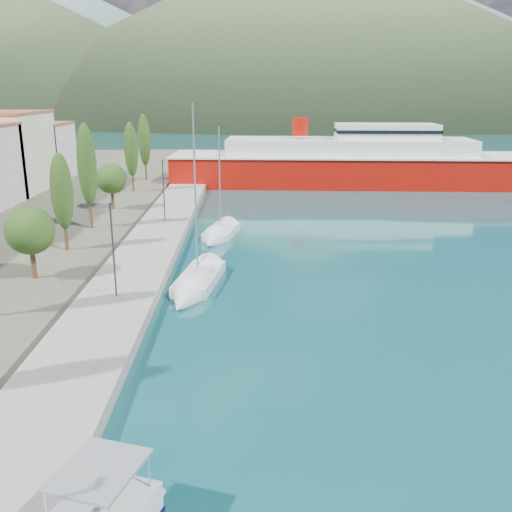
{
  "coord_description": "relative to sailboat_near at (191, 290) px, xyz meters",
  "views": [
    {
      "loc": [
        -0.51,
        -20.48,
        13.52
      ],
      "look_at": [
        0.0,
        14.0,
        3.5
      ],
      "focal_mm": 40.0,
      "sensor_mm": 36.0,
      "label": 1
    }
  ],
  "objects": [
    {
      "name": "hills_near",
      "position": [
        102.46,
        355.85,
        48.85
      ],
      "size": [
        1010.0,
        520.0,
        115.0
      ],
      "color": "#455833",
      "rests_on": "ground"
    },
    {
      "name": "lamp_posts",
      "position": [
        -4.58,
        -2.44,
        3.75
      ],
      "size": [
        0.15,
        45.52,
        6.06
      ],
      "color": "#2D2D33",
      "rests_on": "quay"
    },
    {
      "name": "quay",
      "position": [
        -4.58,
        9.35,
        0.07
      ],
      "size": [
        5.0,
        88.0,
        0.8
      ],
      "primitive_type": "cube",
      "color": "gray",
      "rests_on": "ground"
    },
    {
      "name": "sailboat_mid",
      "position": [
        0.97,
        14.73,
        -0.01
      ],
      "size": [
        4.03,
        8.06,
        11.33
      ],
      "color": "silver",
      "rests_on": "ground"
    },
    {
      "name": "ground",
      "position": [
        4.42,
        103.35,
        -0.33
      ],
      "size": [
        1400.0,
        1400.0,
        0.0
      ],
      "primitive_type": "plane",
      "color": "#114B4F"
    },
    {
      "name": "sailboat_near",
      "position": [
        0.0,
        0.0,
        0.0
      ],
      "size": [
        3.98,
        9.84,
        13.76
      ],
      "color": "silver",
      "rests_on": "ground"
    },
    {
      "name": "tree_row",
      "position": [
        -11.26,
        14.28,
        5.36
      ],
      "size": [
        3.4,
        65.24,
        10.55
      ],
      "color": "#47301E",
      "rests_on": "land_strip"
    },
    {
      "name": "ferry",
      "position": [
        18.92,
        47.0,
        2.79
      ],
      "size": [
        52.27,
        14.24,
        10.26
      ],
      "color": "#A00E06",
      "rests_on": "ground"
    },
    {
      "name": "hills_far",
      "position": [
        143.0,
        602.08,
        77.06
      ],
      "size": [
        1480.0,
        900.0,
        180.0
      ],
      "color": "slate",
      "rests_on": "ground"
    }
  ]
}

